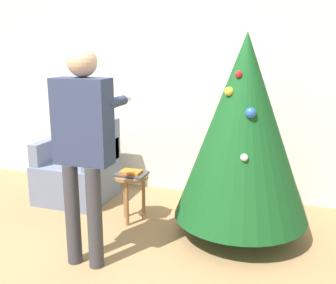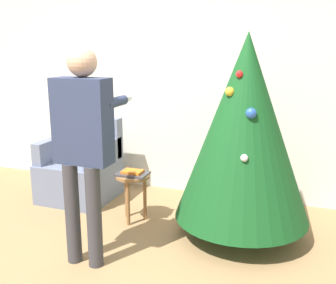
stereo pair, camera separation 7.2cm
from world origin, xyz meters
TOP-DOWN VIEW (x-y plane):
  - wall_back at (0.00, 2.23)m, footprint 8.00×0.06m
  - christmas_tree at (1.01, 1.25)m, footprint 1.23×1.23m
  - armchair at (-0.91, 1.58)m, footprint 0.77×0.75m
  - person_standing at (-0.09, 0.37)m, footprint 0.46×0.57m
  - side_stool at (-0.07, 1.20)m, footprint 0.34×0.34m
  - laptop at (-0.07, 1.20)m, footprint 0.31×0.23m
  - book at (-0.07, 1.20)m, footprint 0.20×0.15m

SIDE VIEW (x-z plane):
  - armchair at x=-0.91m, z-range -0.13..0.79m
  - side_stool at x=-0.07m, z-range 0.15..0.64m
  - laptop at x=-0.07m, z-range 0.49..0.51m
  - book at x=-0.07m, z-range 0.51..0.53m
  - christmas_tree at x=1.01m, z-range 0.09..1.96m
  - person_standing at x=-0.09m, z-range 0.18..1.92m
  - wall_back at x=0.00m, z-range 0.00..2.70m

